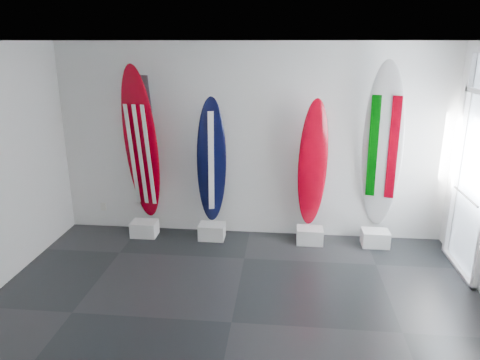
# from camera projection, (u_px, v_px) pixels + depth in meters

# --- Properties ---
(floor) EXTENTS (6.00, 6.00, 0.00)m
(floor) POSITION_uv_depth(u_px,v_px,m) (231.00, 322.00, 5.00)
(floor) COLOR black
(floor) RESTS_ON ground
(ceiling) EXTENTS (6.00, 6.00, 0.00)m
(ceiling) POSITION_uv_depth(u_px,v_px,m) (230.00, 40.00, 4.11)
(ceiling) COLOR white
(ceiling) RESTS_ON wall_back
(wall_back) EXTENTS (6.00, 0.00, 6.00)m
(wall_back) POSITION_uv_depth(u_px,v_px,m) (250.00, 142.00, 6.93)
(wall_back) COLOR white
(wall_back) RESTS_ON ground
(display_block_usa) EXTENTS (0.40, 0.30, 0.24)m
(display_block_usa) POSITION_uv_depth(u_px,v_px,m) (145.00, 229.00, 7.20)
(display_block_usa) COLOR white
(display_block_usa) RESTS_ON floor
(surfboard_usa) EXTENTS (0.62, 0.50, 2.46)m
(surfboard_usa) POSITION_uv_depth(u_px,v_px,m) (141.00, 145.00, 6.89)
(surfboard_usa) COLOR #97000F
(surfboard_usa) RESTS_ON display_block_usa
(display_block_navy) EXTENTS (0.40, 0.30, 0.24)m
(display_block_navy) POSITION_uv_depth(u_px,v_px,m) (212.00, 231.00, 7.09)
(display_block_navy) COLOR white
(display_block_navy) RESTS_ON floor
(surfboard_navy) EXTENTS (0.49, 0.34, 2.00)m
(surfboard_navy) POSITION_uv_depth(u_px,v_px,m) (212.00, 161.00, 6.85)
(surfboard_navy) COLOR black
(surfboard_navy) RESTS_ON display_block_navy
(display_block_swiss) EXTENTS (0.40, 0.30, 0.24)m
(display_block_swiss) POSITION_uv_depth(u_px,v_px,m) (310.00, 235.00, 6.94)
(display_block_swiss) COLOR white
(display_block_swiss) RESTS_ON floor
(surfboard_swiss) EXTENTS (0.49, 0.32, 1.99)m
(surfboard_swiss) POSITION_uv_depth(u_px,v_px,m) (313.00, 164.00, 6.71)
(surfboard_swiss) COLOR #97000F
(surfboard_swiss) RESTS_ON display_block_swiss
(display_block_italy) EXTENTS (0.40, 0.30, 0.24)m
(display_block_italy) POSITION_uv_depth(u_px,v_px,m) (375.00, 238.00, 6.85)
(display_block_italy) COLOR white
(display_block_italy) RESTS_ON floor
(surfboard_italy) EXTENTS (0.67, 0.58, 2.54)m
(surfboard_italy) POSITION_uv_depth(u_px,v_px,m) (382.00, 148.00, 6.53)
(surfboard_italy) COLOR silver
(surfboard_italy) RESTS_ON display_block_italy
(wall_outlet) EXTENTS (0.09, 0.02, 0.13)m
(wall_outlet) POSITION_uv_depth(u_px,v_px,m) (103.00, 207.00, 7.49)
(wall_outlet) COLOR silver
(wall_outlet) RESTS_ON wall_back
(glass_door) EXTENTS (0.12, 1.16, 2.85)m
(glass_door) POSITION_uv_depth(u_px,v_px,m) (475.00, 169.00, 5.76)
(glass_door) COLOR white
(glass_door) RESTS_ON floor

